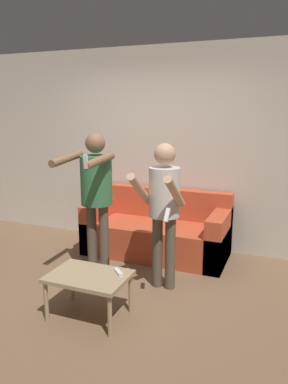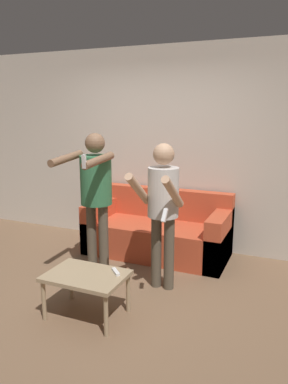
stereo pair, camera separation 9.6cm
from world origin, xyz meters
TOP-DOWN VIEW (x-y plane):
  - ground_plane at (0.00, 0.00)m, footprint 14.00×14.00m
  - wall_back at (0.00, 1.80)m, footprint 6.40×0.06m
  - couch at (0.14, 1.37)m, footprint 1.84×0.81m
  - person_standing_left at (-0.26, 0.47)m, footprint 0.47×0.72m
  - person_standing_right at (0.53, 0.47)m, footprint 0.44×0.65m
  - coffee_table at (0.10, -0.32)m, footprint 0.72×0.51m
  - remote_on_table at (0.33, -0.20)m, footprint 0.13×0.13m

SIDE VIEW (x-z plane):
  - ground_plane at x=0.00m, z-range 0.00..0.00m
  - couch at x=0.14m, z-range -0.13..0.70m
  - coffee_table at x=0.10m, z-range 0.16..0.57m
  - remote_on_table at x=0.33m, z-range 0.42..0.44m
  - person_standing_right at x=0.53m, z-range 0.18..1.73m
  - person_standing_left at x=-0.26m, z-range 0.22..1.85m
  - wall_back at x=0.00m, z-range 0.00..2.70m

